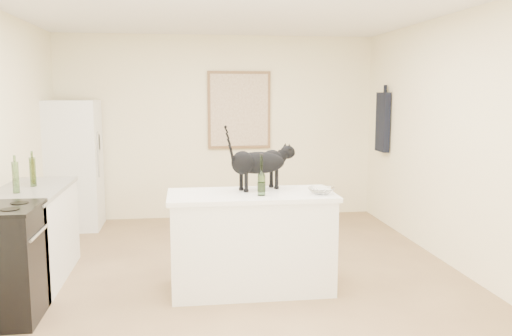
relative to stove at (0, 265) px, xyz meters
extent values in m
plane|color=#9B7B52|center=(1.95, 0.60, -0.45)|extent=(5.50, 5.50, 0.00)
plane|color=white|center=(1.95, 0.60, 2.15)|extent=(5.50, 5.50, 0.00)
plane|color=#FFF7C5|center=(1.95, 3.35, 0.85)|extent=(4.50, 0.00, 4.50)
plane|color=#FFF7C5|center=(1.95, -2.15, 0.85)|extent=(4.50, 0.00, 4.50)
plane|color=#FFF7C5|center=(4.20, 0.60, 0.85)|extent=(0.00, 5.50, 5.50)
cube|color=white|center=(2.05, 0.40, -0.02)|extent=(1.44, 0.67, 0.86)
cube|color=white|center=(2.05, 0.40, 0.43)|extent=(1.50, 0.70, 0.04)
cube|color=white|center=(0.00, 0.90, -0.02)|extent=(0.60, 1.40, 0.86)
cube|color=gray|center=(0.00, 0.90, 0.43)|extent=(0.62, 1.44, 0.04)
cube|color=black|center=(0.00, 0.00, 0.00)|extent=(0.60, 0.60, 0.90)
cube|color=white|center=(0.00, 2.95, 0.40)|extent=(0.68, 0.68, 1.70)
cube|color=brown|center=(2.25, 3.32, 1.10)|extent=(0.90, 0.03, 1.10)
cube|color=beige|center=(2.25, 3.30, 1.10)|extent=(0.82, 0.00, 1.02)
cube|color=black|center=(4.14, 2.65, 0.95)|extent=(0.08, 0.34, 0.80)
cylinder|color=#265221|center=(2.12, 0.27, 0.61)|extent=(0.08, 0.08, 0.32)
imported|color=white|center=(2.66, 0.27, 0.48)|extent=(0.30, 0.30, 0.06)
cube|color=beige|center=(0.34, 2.98, 0.70)|extent=(0.05, 0.15, 0.20)
cylinder|color=brown|center=(-0.03, 1.16, 0.57)|extent=(0.06, 0.06, 0.25)
cylinder|color=#25521C|center=(-0.05, 0.69, 0.59)|extent=(0.06, 0.06, 0.28)
cylinder|color=#25521B|center=(0.01, 1.02, 0.59)|extent=(0.06, 0.06, 0.28)
camera|label=1|loc=(1.45, -4.27, 1.35)|focal=37.27mm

